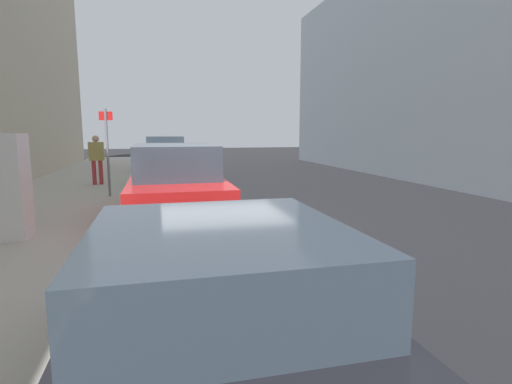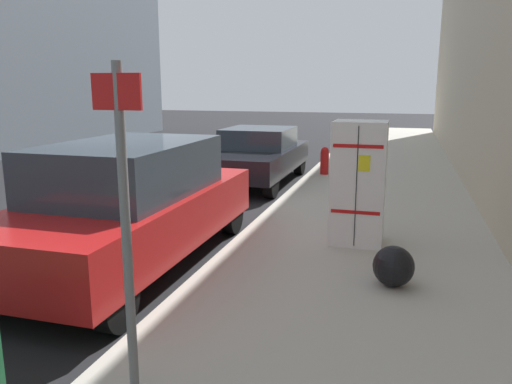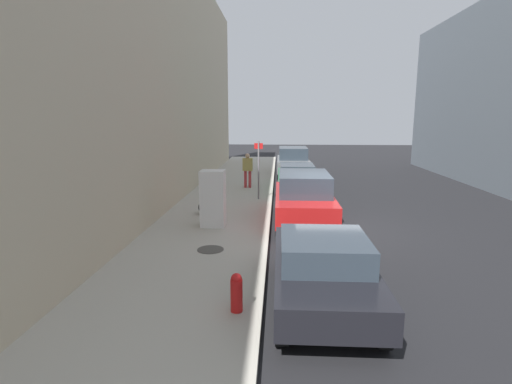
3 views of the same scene
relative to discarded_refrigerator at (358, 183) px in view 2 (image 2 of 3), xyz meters
name	(u,v)px [view 2 (image 2 of 3)]	position (x,y,z in m)	size (l,w,h in m)	color
ground_plane	(110,241)	(3.88, 0.53, -1.07)	(80.00, 80.00, 0.00)	black
sidewalk_slab	(360,259)	(-0.11, 0.53, -0.99)	(3.85, 44.00, 0.17)	#B2ADA0
discarded_refrigerator	(358,183)	(0.00, 0.00, 0.00)	(0.76, 0.68, 1.81)	white
manhole_cover	(351,205)	(0.30, -2.36, -0.89)	(0.70, 0.70, 0.02)	#47443F
street_sign_post	(125,220)	(1.24, 4.34, 0.48)	(0.36, 0.07, 2.46)	slate
fire_hydrant	(325,160)	(1.35, -5.69, -0.53)	(0.22, 0.22, 0.72)	red
trash_bag	(394,266)	(-0.57, 1.58, -0.66)	(0.48, 0.48, 0.48)	black
parked_sedan_dark	(257,155)	(2.97, -4.88, -0.34)	(1.86, 4.39, 1.40)	black
parked_suv_red	(130,203)	(2.97, 1.37, -0.20)	(1.95, 4.75, 1.72)	red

